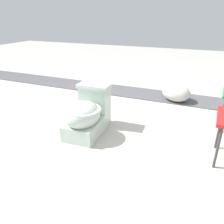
{
  "coord_description": "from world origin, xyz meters",
  "views": [
    {
      "loc": [
        2.09,
        1.39,
        1.23
      ],
      "look_at": [
        0.18,
        0.59,
        0.3
      ],
      "focal_mm": 35.0,
      "sensor_mm": 36.0,
      "label": 1
    }
  ],
  "objects": [
    {
      "name": "ground_plane",
      "position": [
        0.0,
        0.0,
        0.0
      ],
      "size": [
        14.0,
        14.0,
        0.0
      ],
      "primitive_type": "plane",
      "color": "#A8A59E"
    },
    {
      "name": "toilet",
      "position": [
        0.19,
        0.29,
        0.22
      ],
      "size": [
        0.65,
        0.41,
        0.52
      ],
      "rotation": [
        0.0,
        0.0,
        0.04
      ],
      "color": "#B2C6B7",
      "rests_on": "ground"
    },
    {
      "name": "boulder_near",
      "position": [
        -1.21,
        1.06,
        0.14
      ],
      "size": [
        0.52,
        0.56,
        0.27
      ],
      "primitive_type": "ellipsoid",
      "rotation": [
        0.0,
        0.0,
        1.1
      ],
      "color": "#B7B2AD",
      "rests_on": "ground"
    },
    {
      "name": "gravel_strip",
      "position": [
        -1.33,
        0.5,
        0.01
      ],
      "size": [
        0.56,
        8.0,
        0.01
      ],
      "primitive_type": "cube",
      "color": "#4C4C51",
      "rests_on": "ground"
    }
  ]
}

